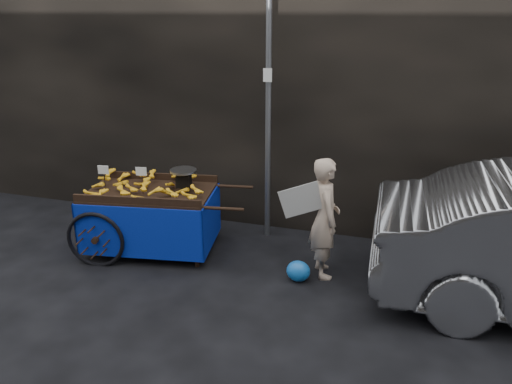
% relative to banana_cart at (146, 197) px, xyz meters
% --- Properties ---
extents(ground, '(80.00, 80.00, 0.00)m').
position_rel_banana_cart_xyz_m(ground, '(1.18, -0.34, -0.80)').
color(ground, black).
rests_on(ground, ground).
extents(building_wall, '(13.50, 2.00, 5.00)m').
position_rel_banana_cart_xyz_m(building_wall, '(1.57, 2.26, 1.70)').
color(building_wall, black).
rests_on(building_wall, ground).
extents(street_pole, '(0.12, 0.10, 4.00)m').
position_rel_banana_cart_xyz_m(street_pole, '(1.48, 0.96, 1.21)').
color(street_pole, slate).
rests_on(street_pole, ground).
extents(banana_cart, '(2.51, 1.44, 1.29)m').
position_rel_banana_cart_xyz_m(banana_cart, '(0.00, 0.00, 0.00)').
color(banana_cart, black).
rests_on(banana_cart, ground).
extents(vendor, '(0.85, 0.67, 1.56)m').
position_rel_banana_cart_xyz_m(vendor, '(2.49, 0.01, -0.01)').
color(vendor, '#BEA58D').
rests_on(vendor, ground).
extents(plastic_bag, '(0.30, 0.24, 0.27)m').
position_rel_banana_cart_xyz_m(plastic_bag, '(2.24, -0.27, -0.66)').
color(plastic_bag, blue).
rests_on(plastic_bag, ground).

